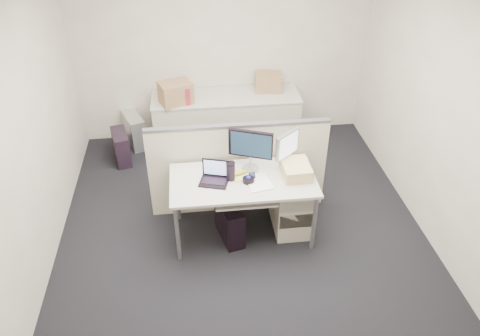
{
  "coord_description": "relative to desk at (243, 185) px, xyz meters",
  "views": [
    {
      "loc": [
        -0.48,
        -3.84,
        3.56
      ],
      "look_at": [
        -0.01,
        0.15,
        0.77
      ],
      "focal_mm": 35.0,
      "sensor_mm": 36.0,
      "label": 1
    }
  ],
  "objects": [
    {
      "name": "drawer_pedestal",
      "position": [
        0.55,
        0.05,
        -0.34
      ],
      "size": [
        0.4,
        0.55,
        0.65
      ],
      "primitive_type": "cube",
      "color": "#AFAB9A",
      "rests_on": "floor"
    },
    {
      "name": "pc_tower_spare_silver",
      "position": [
        -1.3,
        2.03,
        -0.43
      ],
      "size": [
        0.36,
        0.53,
        0.46
      ],
      "primitive_type": "cube",
      "rotation": [
        0.0,
        0.0,
        0.37
      ],
      "color": "#B7B7BC",
      "rests_on": "floor"
    },
    {
      "name": "red_binder",
      "position": [
        -0.55,
        1.83,
        0.19
      ],
      "size": [
        0.13,
        0.28,
        0.26
      ],
      "primitive_type": "cube",
      "rotation": [
        0.0,
        0.0,
        0.26
      ],
      "color": "#A62532",
      "rests_on": "back_counter"
    },
    {
      "name": "pc_tower_spare_dark",
      "position": [
        -1.45,
        1.63,
        -0.45
      ],
      "size": [
        0.29,
        0.49,
        0.43
      ],
      "primitive_type": "cube",
      "rotation": [
        0.0,
        0.0,
        0.24
      ],
      "color": "black",
      "rests_on": "floor"
    },
    {
      "name": "banana",
      "position": [
        0.0,
        0.1,
        0.08
      ],
      "size": [
        0.17,
        0.11,
        0.04
      ],
      "primitive_type": "ellipsoid",
      "rotation": [
        0.0,
        0.0,
        0.49
      ],
      "color": "yellow",
      "rests_on": "desk"
    },
    {
      "name": "monitor_main",
      "position": [
        0.1,
        0.18,
        0.3
      ],
      "size": [
        0.5,
        0.33,
        0.46
      ],
      "primitive_type": "cube",
      "rotation": [
        0.0,
        0.0,
        -0.37
      ],
      "color": "black",
      "rests_on": "desk"
    },
    {
      "name": "laptop",
      "position": [
        -0.3,
        -0.02,
        0.17
      ],
      "size": [
        0.33,
        0.29,
        0.21
      ],
      "primitive_type": "cube",
      "rotation": [
        0.0,
        0.0,
        -0.29
      ],
      "color": "black",
      "rests_on": "desk"
    },
    {
      "name": "floor",
      "position": [
        0.0,
        0.0,
        -0.67
      ],
      "size": [
        4.0,
        4.5,
        0.01
      ],
      "primitive_type": "cube",
      "color": "black",
      "rests_on": "ground"
    },
    {
      "name": "trackball",
      "position": [
        0.05,
        -0.05,
        0.09
      ],
      "size": [
        0.13,
        0.13,
        0.05
      ],
      "primitive_type": "cylinder",
      "rotation": [
        0.0,
        0.0,
        -0.08
      ],
      "color": "black",
      "rests_on": "desk"
    },
    {
      "name": "wall_front",
      "position": [
        0.0,
        -2.25,
        0.69
      ],
      "size": [
        4.0,
        0.02,
        2.7
      ],
      "primitive_type": "cube",
      "color": "#B8B2A0",
      "rests_on": "ground"
    },
    {
      "name": "keyboard_tray",
      "position": [
        0.0,
        -0.18,
        -0.04
      ],
      "size": [
        0.62,
        0.32,
        0.02
      ],
      "primitive_type": "cube",
      "color": "#B7B3AC",
      "rests_on": "desk"
    },
    {
      "name": "cardboard_box_right",
      "position": [
        0.6,
        2.05,
        0.18
      ],
      "size": [
        0.39,
        0.32,
        0.26
      ],
      "primitive_type": "cube",
      "rotation": [
        0.0,
        0.0,
        -0.11
      ],
      "color": "#A28149",
      "rests_on": "back_counter"
    },
    {
      "name": "manila_folders",
      "position": [
        0.55,
        0.02,
        0.13
      ],
      "size": [
        0.29,
        0.36,
        0.13
      ],
      "primitive_type": "cube",
      "rotation": [
        0.0,
        0.0,
        0.04
      ],
      "color": "tan",
      "rests_on": "desk"
    },
    {
      "name": "paper_stack",
      "position": [
        0.15,
        -0.08,
        0.07
      ],
      "size": [
        0.28,
        0.33,
        0.01
      ],
      "primitive_type": "cube",
      "rotation": [
        0.0,
        0.0,
        0.19
      ],
      "color": "white",
      "rests_on": "desk"
    },
    {
      "name": "cubicle_partition",
      "position": [
        0.0,
        0.45,
        -0.11
      ],
      "size": [
        2.0,
        0.06,
        1.1
      ],
      "primitive_type": "cube",
      "color": "beige",
      "rests_on": "floor"
    },
    {
      "name": "cellphone",
      "position": [
        0.1,
        0.05,
        0.07
      ],
      "size": [
        0.07,
        0.12,
        0.02
      ],
      "primitive_type": "cube",
      "rotation": [
        0.0,
        0.0,
        -0.04
      ],
      "color": "black",
      "rests_on": "desk"
    },
    {
      "name": "pc_tower_desk",
      "position": [
        -0.15,
        -0.05,
        -0.44
      ],
      "size": [
        0.3,
        0.5,
        0.44
      ],
      "primitive_type": "cube",
      "rotation": [
        0.0,
        0.0,
        0.24
      ],
      "color": "black",
      "rests_on": "floor"
    },
    {
      "name": "wall_back",
      "position": [
        0.0,
        2.25,
        0.69
      ],
      "size": [
        4.0,
        0.02,
        2.7
      ],
      "primitive_type": "cube",
      "color": "#B8B2A0",
      "rests_on": "ground"
    },
    {
      "name": "cardboard_box_left",
      "position": [
        -0.67,
        1.81,
        0.21
      ],
      "size": [
        0.49,
        0.42,
        0.31
      ],
      "primitive_type": "cube",
      "rotation": [
        0.0,
        0.0,
        0.34
      ],
      "color": "#A28149",
      "rests_on": "back_counter"
    },
    {
      "name": "keyboard",
      "position": [
        -0.05,
        -0.14,
        -0.02
      ],
      "size": [
        0.41,
        0.17,
        0.02
      ],
      "primitive_type": "cube",
      "rotation": [
        0.0,
        0.0,
        0.07
      ],
      "color": "black",
      "rests_on": "keyboard_tray"
    },
    {
      "name": "wall_left",
      "position": [
        -2.0,
        0.0,
        0.69
      ],
      "size": [
        0.02,
        4.5,
        2.7
      ],
      "primitive_type": "cube",
      "color": "#B8B2A0",
      "rests_on": "ground"
    },
    {
      "name": "travel_mug",
      "position": [
        -0.12,
        0.02,
        0.16
      ],
      "size": [
        0.12,
        0.12,
        0.19
      ],
      "primitive_type": "cylinder",
      "rotation": [
        0.0,
        0.0,
        0.41
      ],
      "color": "black",
      "rests_on": "desk"
    },
    {
      "name": "back_counter",
      "position": [
        0.0,
        1.93,
        -0.3
      ],
      "size": [
        2.0,
        0.6,
        0.72
      ],
      "primitive_type": "cube",
      "color": "#AFAB9A",
      "rests_on": "floor"
    },
    {
      "name": "sticky_pad",
      "position": [
        -0.05,
        0.0,
        0.07
      ],
      "size": [
        0.09,
        0.09,
        0.01
      ],
      "primitive_type": "cube",
      "rotation": [
        0.0,
        0.0,
        0.18
      ],
      "color": "#F5F548",
      "rests_on": "desk"
    },
    {
      "name": "monitor_small",
      "position": [
        0.48,
        0.18,
        0.27
      ],
      "size": [
        0.36,
        0.34,
        0.41
      ],
      "primitive_type": "cube",
      "rotation": [
        0.0,
        0.0,
        0.7
      ],
      "color": "#B7B7BC",
      "rests_on": "desk"
    },
    {
      "name": "desk",
      "position": [
        0.0,
        0.0,
        0.0
      ],
      "size": [
        1.5,
        0.75,
        0.73
      ],
      "color": "#B7B3AC",
      "rests_on": "floor"
    },
    {
      "name": "desk_phone",
      "position": [
        0.6,
        -0.02,
        0.1
      ],
      "size": [
        0.27,
        0.25,
        0.07
      ],
      "primitive_type": "cube",
      "rotation": [
        0.0,
        0.0,
        0.52
      ],
      "color": "black",
      "rests_on": "desk"
    },
    {
      "name": "wall_right",
      "position": [
        2.0,
        0.0,
        0.69
      ],
      "size": [
        0.02,
        4.5,
        2.7
      ],
      "primitive_type": "cube",
      "color": "#B8B2A0",
      "rests_on": "ground"
    }
  ]
}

